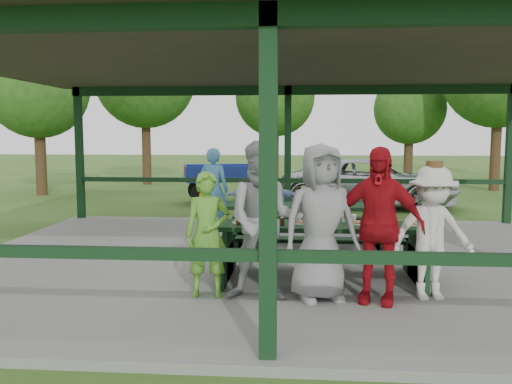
# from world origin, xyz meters

# --- Properties ---
(ground) EXTENTS (90.00, 90.00, 0.00)m
(ground) POSITION_xyz_m (0.00, 0.00, 0.00)
(ground) COLOR #2F5319
(ground) RESTS_ON ground
(concrete_slab) EXTENTS (10.00, 8.00, 0.10)m
(concrete_slab) POSITION_xyz_m (0.00, 0.00, 0.05)
(concrete_slab) COLOR slate
(concrete_slab) RESTS_ON ground
(pavilion_structure) EXTENTS (10.60, 8.60, 3.24)m
(pavilion_structure) POSITION_xyz_m (0.00, 0.00, 3.17)
(pavilion_structure) COLOR black
(pavilion_structure) RESTS_ON concrete_slab
(picnic_table_near) EXTENTS (2.85, 1.39, 0.75)m
(picnic_table_near) POSITION_xyz_m (0.55, -1.20, 0.58)
(picnic_table_near) COLOR black
(picnic_table_near) RESTS_ON concrete_slab
(picnic_table_far) EXTENTS (2.73, 1.39, 0.75)m
(picnic_table_far) POSITION_xyz_m (0.42, 0.80, 0.58)
(picnic_table_far) COLOR black
(picnic_table_far) RESTS_ON concrete_slab
(table_setting) EXTENTS (2.47, 0.45, 0.10)m
(table_setting) POSITION_xyz_m (0.65, -1.19, 0.88)
(table_setting) COLOR white
(table_setting) RESTS_ON picnic_table_near
(contestant_green) EXTENTS (0.58, 0.41, 1.50)m
(contestant_green) POSITION_xyz_m (-0.82, -2.05, 0.85)
(contestant_green) COLOR #589D2D
(contestant_green) RESTS_ON concrete_slab
(contestant_grey_left) EXTENTS (0.91, 0.71, 1.86)m
(contestant_grey_left) POSITION_xyz_m (-0.14, -2.13, 1.03)
(contestant_grey_left) COLOR gray
(contestant_grey_left) RESTS_ON concrete_slab
(contestant_grey_mid) EXTENTS (1.04, 0.85, 1.83)m
(contestant_grey_mid) POSITION_xyz_m (0.51, -2.12, 1.02)
(contestant_grey_mid) COLOR gray
(contestant_grey_mid) RESTS_ON concrete_slab
(contestant_red) EXTENTS (1.14, 0.74, 1.80)m
(contestant_red) POSITION_xyz_m (1.16, -2.13, 1.00)
(contestant_red) COLOR #A90F18
(contestant_red) RESTS_ON concrete_slab
(contestant_white_fedora) EXTENTS (1.09, 0.73, 1.63)m
(contestant_white_fedora) POSITION_xyz_m (1.81, -1.97, 0.89)
(contestant_white_fedora) COLOR silver
(contestant_white_fedora) RESTS_ON concrete_slab
(spectator_lblue) EXTENTS (1.40, 0.54, 1.48)m
(spectator_lblue) POSITION_xyz_m (-0.42, 1.60, 0.84)
(spectator_lblue) COLOR #90AFDE
(spectator_lblue) RESTS_ON concrete_slab
(spectator_blue) EXTENTS (0.67, 0.50, 1.67)m
(spectator_blue) POSITION_xyz_m (-1.44, 2.29, 0.94)
(spectator_blue) COLOR #4689B7
(spectator_blue) RESTS_ON concrete_slab
(spectator_grey) EXTENTS (0.72, 0.57, 1.44)m
(spectator_grey) POSITION_xyz_m (1.66, 1.64, 0.82)
(spectator_grey) COLOR gray
(spectator_grey) RESTS_ON concrete_slab
(pickup_truck) EXTENTS (5.17, 3.16, 1.34)m
(pickup_truck) POSITION_xyz_m (2.25, 7.06, 0.67)
(pickup_truck) COLOR silver
(pickup_truck) RESTS_ON ground
(farm_trailer) EXTENTS (3.52, 2.09, 1.22)m
(farm_trailer) POSITION_xyz_m (-1.81, 7.46, 0.61)
(farm_trailer) COLOR navy
(farm_trailer) RESTS_ON ground
(tree_far_left) EXTENTS (4.04, 4.04, 6.31)m
(tree_far_left) POSITION_xyz_m (-5.96, 13.35, 4.27)
(tree_far_left) COLOR #362615
(tree_far_left) RESTS_ON ground
(tree_left) EXTENTS (3.44, 3.44, 5.37)m
(tree_left) POSITION_xyz_m (-0.81, 15.37, 3.63)
(tree_left) COLOR #362615
(tree_left) RESTS_ON ground
(tree_mid) EXTENTS (2.89, 2.89, 4.52)m
(tree_mid) POSITION_xyz_m (4.71, 14.25, 3.05)
(tree_mid) COLOR #362615
(tree_mid) RESTS_ON ground
(tree_right) EXTENTS (4.00, 4.00, 6.26)m
(tree_right) POSITION_xyz_m (7.33, 11.88, 4.24)
(tree_right) COLOR #362615
(tree_right) RESTS_ON ground
(tree_edge_left) EXTENTS (3.37, 3.37, 5.27)m
(tree_edge_left) POSITION_xyz_m (-8.38, 9.17, 3.57)
(tree_edge_left) COLOR #362615
(tree_edge_left) RESTS_ON ground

